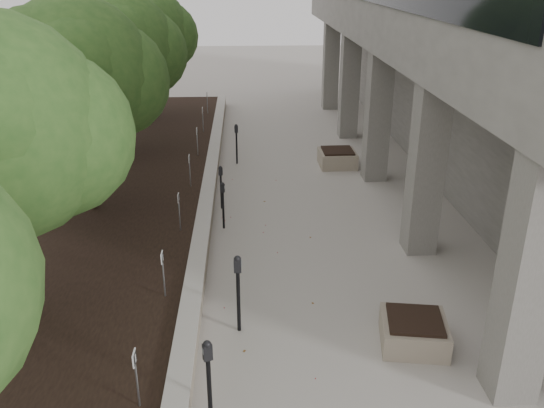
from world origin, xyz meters
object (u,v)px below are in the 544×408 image
object	(u,v)px
parking_meter_1	(209,385)
planter_front	(414,331)
parking_meter_3	(221,188)
parking_meter_5	(237,144)
parking_meter_2	(238,294)
crabapple_tree_3	(80,107)
parking_meter_4	(223,206)
crabapple_tree_4	(120,73)
crabapple_tree_5	(144,52)
crabapple_tree_2	(2,176)
planter_back	(337,158)

from	to	relation	value
parking_meter_1	planter_front	world-z (taller)	parking_meter_1
parking_meter_3	parking_meter_5	world-z (taller)	parking_meter_5
parking_meter_2	parking_meter_3	bearing A→B (deg)	95.03
crabapple_tree_3	parking_meter_4	size ratio (longest dim) A/B	4.23
crabapple_tree_4	parking_meter_3	world-z (taller)	crabapple_tree_4
parking_meter_5	parking_meter_1	bearing A→B (deg)	-88.56
crabapple_tree_5	crabapple_tree_2	bearing A→B (deg)	-90.00
parking_meter_2	parking_meter_4	size ratio (longest dim) A/B	1.23
crabapple_tree_2	parking_meter_1	world-z (taller)	crabapple_tree_2
crabapple_tree_4	parking_meter_1	world-z (taller)	crabapple_tree_4
parking_meter_1	parking_meter_5	distance (m)	12.26
parking_meter_4	crabapple_tree_2	bearing A→B (deg)	-111.73
crabapple_tree_5	parking_meter_4	world-z (taller)	crabapple_tree_5
parking_meter_3	crabapple_tree_5	bearing A→B (deg)	98.51
parking_meter_1	parking_meter_2	bearing A→B (deg)	58.64
planter_front	planter_back	xyz separation A→B (m)	(0.19, 10.02, 0.02)
crabapple_tree_4	parking_meter_2	world-z (taller)	crabapple_tree_4
crabapple_tree_5	parking_meter_1	size ratio (longest dim) A/B	3.56
planter_front	planter_back	distance (m)	10.03
parking_meter_3	crabapple_tree_2	bearing A→B (deg)	-131.88
planter_back	crabapple_tree_3	bearing A→B (deg)	-149.10
planter_back	parking_meter_5	bearing A→B (deg)	173.29
crabapple_tree_4	parking_meter_2	distance (m)	11.10
crabapple_tree_2	parking_meter_3	xyz separation A→B (m)	(3.37, 5.75, -2.49)
parking_meter_1	parking_meter_4	xyz separation A→B (m)	(-0.01, 6.95, -0.12)
crabapple_tree_2	crabapple_tree_5	distance (m)	15.00
crabapple_tree_3	crabapple_tree_2	bearing A→B (deg)	-90.00
parking_meter_5	planter_back	xyz separation A→B (m)	(3.45, -0.41, -0.42)
crabapple_tree_4	crabapple_tree_5	xyz separation A→B (m)	(0.00, 5.00, 0.00)
crabapple_tree_4	parking_meter_2	bearing A→B (deg)	-69.02
crabapple_tree_3	parking_meter_5	distance (m)	6.52
parking_meter_5	planter_back	size ratio (longest dim) A/B	1.15
parking_meter_2	crabapple_tree_5	bearing A→B (deg)	104.42
planter_back	crabapple_tree_4	bearing A→B (deg)	174.66
parking_meter_3	crabapple_tree_3	bearing A→B (deg)	-178.94
crabapple_tree_4	parking_meter_4	xyz separation A→B (m)	(3.47, -5.58, -2.48)
parking_meter_2	planter_back	xyz separation A→B (m)	(3.34, 9.46, -0.51)
crabapple_tree_2	planter_back	size ratio (longest dim) A/B	4.43
crabapple_tree_3	planter_front	world-z (taller)	crabapple_tree_3
crabapple_tree_2	crabapple_tree_5	world-z (taller)	same
crabapple_tree_3	parking_meter_5	bearing A→B (deg)	51.43
planter_back	planter_front	bearing A→B (deg)	-91.07
parking_meter_4	crabapple_tree_4	bearing A→B (deg)	138.22
parking_meter_2	parking_meter_4	distance (m)	4.58
planter_front	parking_meter_3	bearing A→B (deg)	119.63
crabapple_tree_3	planter_front	size ratio (longest dim) A/B	4.73
crabapple_tree_3	parking_meter_3	world-z (taller)	crabapple_tree_3
crabapple_tree_2	crabapple_tree_4	distance (m)	10.00
crabapple_tree_5	parking_meter_2	bearing A→B (deg)	-75.60
parking_meter_4	parking_meter_3	bearing A→B (deg)	110.52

